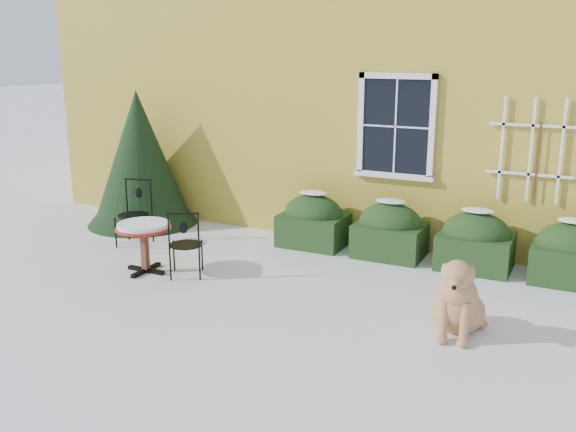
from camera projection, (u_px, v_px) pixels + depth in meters
The scene contains 8 objects.
ground at pixel (254, 301), 8.25m from camera, with size 80.00×80.00×0.00m, color white.
house at pixel (414, 44), 13.50m from camera, with size 12.40×8.40×6.40m.
hedge_row at pixel (431, 237), 9.66m from camera, with size 4.95×0.80×0.91m.
evergreen_shrub at pixel (140, 171), 11.67m from camera, with size 2.01×2.01×2.43m.
bistro_table at pixel (144, 231), 9.18m from camera, with size 0.80×0.80×0.74m.
patio_chair_near at pixel (185, 243), 9.03m from camera, with size 0.59×0.59×0.98m.
patio_chair_far at pixel (135, 213), 10.53m from camera, with size 0.57×0.56×1.07m.
dog at pixel (457, 302), 7.21m from camera, with size 0.67×1.10×0.98m.
Camera 1 is at (3.80, -6.71, 3.18)m, focal length 40.00 mm.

